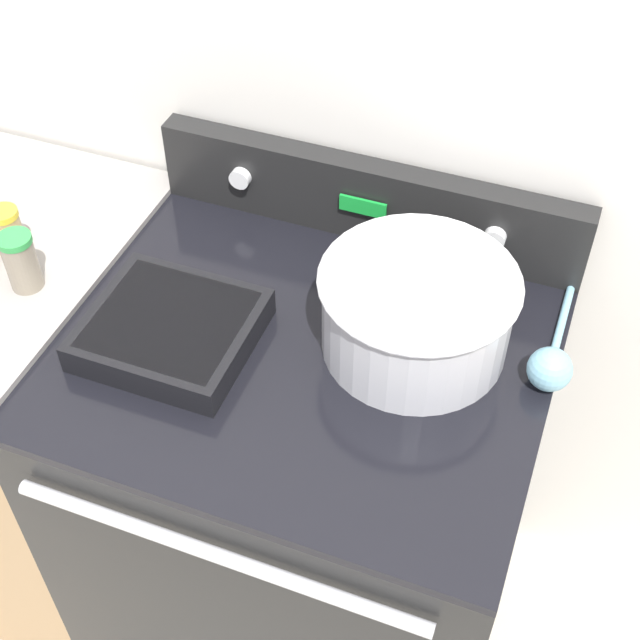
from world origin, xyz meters
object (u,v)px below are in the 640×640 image
at_px(spice_jar_green_cap, 21,261).
at_px(ladle, 551,365).
at_px(casserole_dish, 171,328).
at_px(spice_jar_yellow_cap, 8,232).
at_px(mixing_bowl, 417,308).

bearing_deg(spice_jar_green_cap, ladle, 7.62).
relative_size(casserole_dish, spice_jar_green_cap, 2.45).
height_order(casserole_dish, spice_jar_yellow_cap, spice_jar_yellow_cap).
bearing_deg(spice_jar_yellow_cap, spice_jar_green_cap, -41.71).
height_order(casserole_dish, spice_jar_green_cap, spice_jar_green_cap).
distance_m(casserole_dish, spice_jar_green_cap, 0.30).
bearing_deg(spice_jar_green_cap, mixing_bowl, 9.61).
height_order(ladle, spice_jar_green_cap, spice_jar_green_cap).
relative_size(mixing_bowl, spice_jar_yellow_cap, 3.26).
bearing_deg(ladle, mixing_bowl, -178.46).
bearing_deg(spice_jar_yellow_cap, casserole_dish, -12.84).
xyz_separation_m(ladle, spice_jar_yellow_cap, (-0.98, -0.06, 0.03)).
bearing_deg(spice_jar_yellow_cap, ladle, 3.41).
distance_m(casserole_dish, spice_jar_yellow_cap, 0.38).
xyz_separation_m(mixing_bowl, spice_jar_yellow_cap, (-0.75, -0.05, -0.02)).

